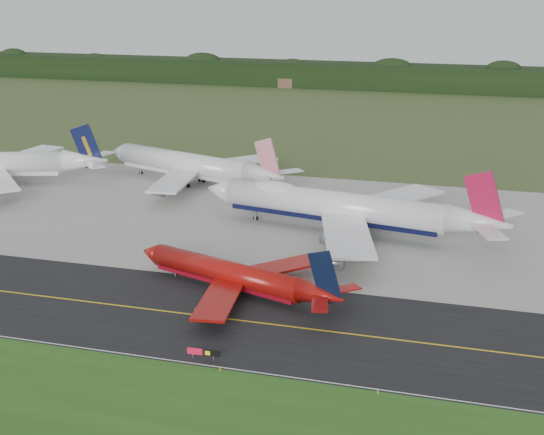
% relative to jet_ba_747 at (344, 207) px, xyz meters
% --- Properties ---
extents(ground, '(600.00, 600.00, 0.00)m').
position_rel_jet_ba_747_xyz_m(ground, '(-12.71, -43.94, -5.90)').
color(ground, '#374B23').
rests_on(ground, ground).
extents(grass_verge, '(400.00, 30.00, 0.01)m').
position_rel_jet_ba_747_xyz_m(grass_verge, '(-12.71, -78.94, -5.90)').
color(grass_verge, '#285218').
rests_on(grass_verge, ground).
extents(taxiway, '(400.00, 32.00, 0.02)m').
position_rel_jet_ba_747_xyz_m(taxiway, '(-12.71, -47.94, -5.89)').
color(taxiway, black).
rests_on(taxiway, ground).
extents(apron, '(400.00, 78.00, 0.01)m').
position_rel_jet_ba_747_xyz_m(apron, '(-12.71, 7.06, -5.89)').
color(apron, gray).
rests_on(apron, ground).
extents(taxiway_centreline, '(400.00, 0.40, 0.00)m').
position_rel_jet_ba_747_xyz_m(taxiway_centreline, '(-12.71, -47.94, -5.87)').
color(taxiway_centreline, gold).
rests_on(taxiway_centreline, taxiway).
extents(taxiway_edge_line, '(400.00, 0.25, 0.00)m').
position_rel_jet_ba_747_xyz_m(taxiway_edge_line, '(-12.71, -63.44, -5.87)').
color(taxiway_edge_line, silver).
rests_on(taxiway_edge_line, taxiway).
extents(horizon_treeline, '(700.00, 25.00, 12.00)m').
position_rel_jet_ba_747_xyz_m(horizon_treeline, '(-12.71, 229.82, -0.43)').
color(horizon_treeline, black).
rests_on(horizon_treeline, ground).
extents(jet_ba_747, '(68.76, 56.25, 17.34)m').
position_rel_jet_ba_747_xyz_m(jet_ba_747, '(0.00, 0.00, 0.00)').
color(jet_ba_747, white).
rests_on(jet_ba_747, ground).
extents(jet_red_737, '(42.19, 33.49, 11.68)m').
position_rel_jet_ba_747_xyz_m(jet_red_737, '(-11.86, -37.33, -2.67)').
color(jet_red_737, maroon).
rests_on(jet_red_737, ground).
extents(jet_star_tail, '(57.84, 47.06, 15.64)m').
position_rel_jet_ba_747_xyz_m(jet_star_tail, '(-46.26, 29.54, -0.69)').
color(jet_star_tail, silver).
rests_on(jet_star_tail, ground).
extents(taxiway_sign, '(5.00, 0.47, 1.66)m').
position_rel_jet_ba_747_xyz_m(taxiway_sign, '(-8.78, -61.94, -4.73)').
color(taxiway_sign, slate).
rests_on(taxiway_sign, ground).
extents(edge_marker_center, '(0.16, 0.16, 0.50)m').
position_rel_jet_ba_747_xyz_m(edge_marker_center, '(-5.33, -64.44, -5.65)').
color(edge_marker_center, yellow).
rests_on(edge_marker_center, ground).
extents(edge_marker_right, '(0.16, 0.16, 0.50)m').
position_rel_jet_ba_747_xyz_m(edge_marker_right, '(16.89, -64.44, -5.65)').
color(edge_marker_right, yellow).
rests_on(edge_marker_right, ground).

